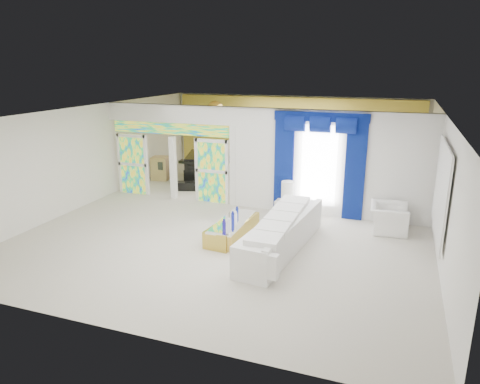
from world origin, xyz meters
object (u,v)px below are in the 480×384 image
at_px(console_table, 297,209).
at_px(grand_piano, 208,167).
at_px(white_sofa, 282,235).
at_px(armchair, 389,218).
at_px(coffee_table, 233,230).

height_order(console_table, grand_piano, grand_piano).
relative_size(white_sofa, grand_piano, 1.99).
relative_size(white_sofa, console_table, 2.98).
distance_m(white_sofa, grand_piano, 6.94).
bearing_deg(grand_piano, armchair, -44.16).
bearing_deg(coffee_table, console_table, 61.34).
bearing_deg(grand_piano, coffee_table, -77.58).
xyz_separation_m(coffee_table, armchair, (3.66, 1.82, 0.14)).
bearing_deg(console_table, white_sofa, -85.76).
bearing_deg(white_sofa, console_table, 100.15).
distance_m(armchair, grand_piano, 7.41).
xyz_separation_m(console_table, grand_piano, (-4.13, 3.00, 0.27)).
relative_size(coffee_table, grand_piano, 1.01).
bearing_deg(coffee_table, armchair, 26.42).
bearing_deg(coffee_table, grand_piano, 119.91).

